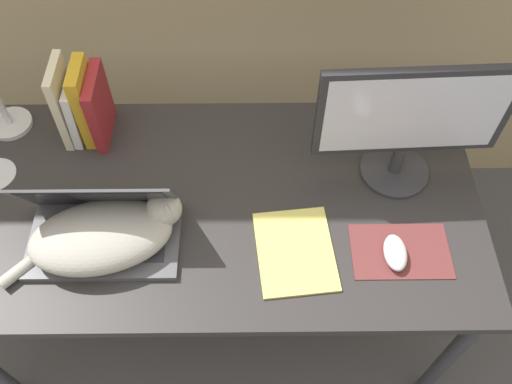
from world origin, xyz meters
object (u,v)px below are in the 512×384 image
external_monitor (411,121)px  book_row (83,105)px  computer_mouse (395,253)px  notepad (295,251)px  cat (106,234)px  laptop (103,228)px

external_monitor → book_row: 0.91m
external_monitor → computer_mouse: bearing=-98.7°
book_row → notepad: 0.73m
cat → notepad: bearing=-2.8°
cat → computer_mouse: (0.74, -0.04, -0.04)m
cat → external_monitor: bearing=16.7°
external_monitor → notepad: size_ratio=1.85×
laptop → notepad: laptop is taller
cat → notepad: size_ratio=1.70×
cat → notepad: (0.48, -0.02, -0.05)m
computer_mouse → book_row: (-0.85, 0.43, 0.10)m
cat → external_monitor: external_monitor is taller
computer_mouse → book_row: book_row is taller
laptop → computer_mouse: bearing=-5.2°
computer_mouse → notepad: bearing=176.3°
laptop → cat: bearing=-61.3°
laptop → notepad: (0.50, -0.05, -0.04)m
laptop → book_row: size_ratio=1.51×
book_row → computer_mouse: bearing=-27.1°
computer_mouse → external_monitor: bearing=81.3°
laptop → cat: size_ratio=0.86×
book_row → external_monitor: bearing=-10.1°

